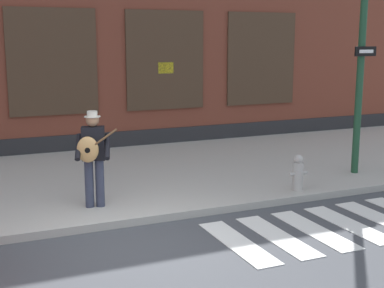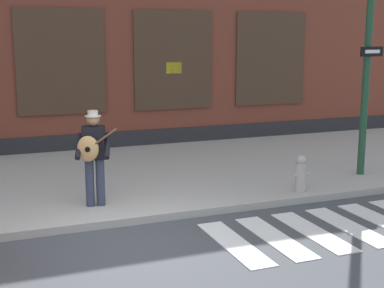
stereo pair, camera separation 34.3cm
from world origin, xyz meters
name	(u,v)px [view 2 (the right image)]	position (x,y,z in m)	size (l,w,h in m)	color
ground_plane	(133,250)	(0.00, 0.00, 0.00)	(160.00, 160.00, 0.00)	#424449
sidewalk	(85,180)	(0.00, 3.92, 0.07)	(28.00, 5.84, 0.13)	#ADAAA3
crosswalk	(366,224)	(3.84, -0.30, 0.01)	(5.20, 1.90, 0.01)	silver
busker	(93,153)	(-0.18, 1.85, 1.08)	(0.72, 0.65, 1.66)	#33384C
fire_hydrant	(301,174)	(3.63, 1.35, 0.48)	(0.38, 0.20, 0.70)	#B2ADA8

